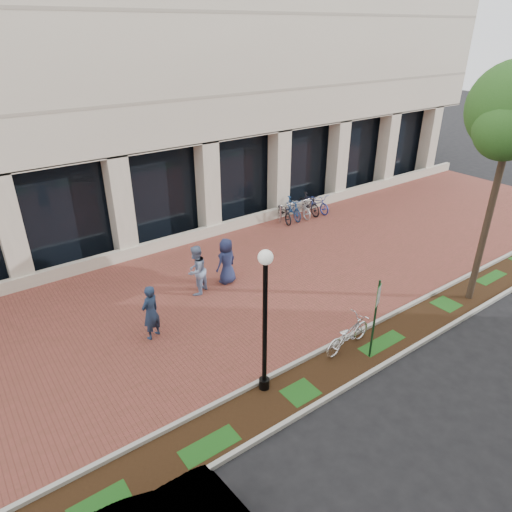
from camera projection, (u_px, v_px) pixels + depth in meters
ground at (233, 289)px, 16.48m from camera, size 120.00×120.00×0.00m
brick_plaza at (233, 289)px, 16.48m from camera, size 40.00×9.00×0.01m
planting_strip at (336, 368)px, 12.69m from camera, size 40.00×1.50×0.01m
curb_plaza_side at (318, 352)px, 13.21m from camera, size 40.00×0.12×0.12m
curb_street_side at (357, 381)px, 12.12m from camera, size 40.00×0.12×0.12m
parking_sign at (376, 310)px, 12.40m from camera, size 0.34×0.07×2.52m
lamppost at (265, 315)px, 10.96m from camera, size 0.36×0.36×4.03m
locked_bicycle at (348, 334)px, 13.27m from camera, size 1.93×0.86×0.98m
pedestrian_left at (151, 312)px, 13.57m from camera, size 0.76×0.64×1.77m
pedestrian_mid at (196, 270)px, 15.86m from camera, size 1.11×1.05×1.82m
pedestrian_right at (227, 261)px, 16.56m from camera, size 0.96×0.74×1.75m
bollard at (281, 214)px, 21.89m from camera, size 0.12×0.12×0.92m
bike_rack_cluster at (300, 207)px, 22.64m from camera, size 3.09×1.93×1.07m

